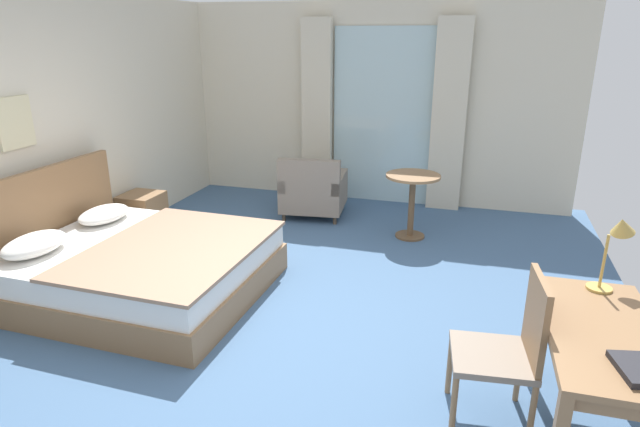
{
  "coord_description": "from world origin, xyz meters",
  "views": [
    {
      "loc": [
        1.42,
        -3.46,
        2.22
      ],
      "look_at": [
        0.16,
        0.66,
        0.75
      ],
      "focal_mm": 29.79,
      "sensor_mm": 36.0,
      "label": 1
    }
  ],
  "objects": [
    {
      "name": "nightstand",
      "position": [
        -2.25,
        1.51,
        0.24
      ],
      "size": [
        0.42,
        0.44,
        0.47
      ],
      "color": "olive",
      "rests_on": "ground"
    },
    {
      "name": "framed_picture",
      "position": [
        -2.49,
        0.2,
        1.48
      ],
      "size": [
        0.03,
        0.37,
        0.45
      ],
      "color": "beige"
    },
    {
      "name": "writing_desk",
      "position": [
        2.14,
        -0.67,
        0.64
      ],
      "size": [
        0.6,
        1.23,
        0.73
      ],
      "color": "olive",
      "rests_on": "ground"
    },
    {
      "name": "armchair_by_window",
      "position": [
        -0.54,
        2.67,
        0.32
      ],
      "size": [
        0.85,
        0.87,
        0.79
      ],
      "color": "gray",
      "rests_on": "ground"
    },
    {
      "name": "desk_chair",
      "position": [
        1.69,
        -0.62,
        0.52
      ],
      "size": [
        0.51,
        0.5,
        0.95
      ],
      "color": "gray",
      "rests_on": "ground"
    },
    {
      "name": "desk_lamp",
      "position": [
        2.27,
        -0.08,
        1.05
      ],
      "size": [
        0.25,
        0.26,
        0.47
      ],
      "color": "tan",
      "rests_on": "writing_desk"
    },
    {
      "name": "balcony_glass_door",
      "position": [
        0.14,
        3.57,
        1.15
      ],
      "size": [
        1.31,
        0.02,
        2.31
      ],
      "primitive_type": "cube",
      "color": "silver",
      "rests_on": "ground"
    },
    {
      "name": "wall_back",
      "position": [
        0.0,
        3.65,
        1.31
      ],
      "size": [
        5.25,
        0.12,
        2.62
      ],
      "primitive_type": "cube",
      "color": "beige",
      "rests_on": "ground"
    },
    {
      "name": "bed",
      "position": [
        -1.41,
        0.2,
        0.27
      ],
      "size": [
        2.12,
        1.84,
        1.05
      ],
      "color": "olive",
      "rests_on": "ground"
    },
    {
      "name": "curtain_panel_left",
      "position": [
        -0.74,
        3.47,
        1.21
      ],
      "size": [
        0.41,
        0.1,
        2.42
      ],
      "primitive_type": "cube",
      "color": "beige",
      "rests_on": "ground"
    },
    {
      "name": "closed_book",
      "position": [
        2.22,
        -1.04,
        0.75
      ],
      "size": [
        0.25,
        0.3,
        0.03
      ],
      "primitive_type": "cube",
      "rotation": [
        0.0,
        0.0,
        0.22
      ],
      "color": "#232328",
      "rests_on": "writing_desk"
    },
    {
      "name": "curtain_panel_right",
      "position": [
        1.01,
        3.47,
        1.21
      ],
      "size": [
        0.43,
        0.1,
        2.42
      ],
      "primitive_type": "cube",
      "color": "beige",
      "rests_on": "ground"
    },
    {
      "name": "ground",
      "position": [
        0.0,
        0.0,
        -0.05
      ],
      "size": [
        5.65,
        7.82,
        0.1
      ],
      "primitive_type": "cube",
      "color": "#426084"
    },
    {
      "name": "round_cafe_table",
      "position": [
        0.75,
        2.28,
        0.54
      ],
      "size": [
        0.6,
        0.6,
        0.73
      ],
      "color": "olive",
      "rests_on": "ground"
    }
  ]
}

